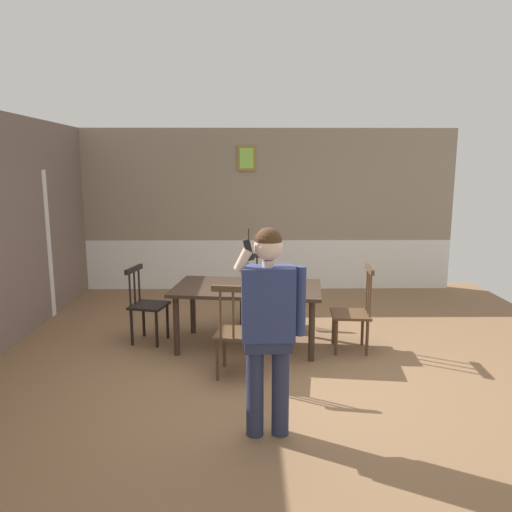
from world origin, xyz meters
name	(u,v)px	position (x,y,z in m)	size (l,w,h in m)	color
ground_plane	(277,367)	(0.00, 0.00, 0.00)	(7.74, 7.74, 0.00)	#846042
room_back_partition	(267,213)	(0.00, 3.52, 1.34)	(6.45, 0.17, 2.78)	gray
dining_table	(247,293)	(-0.32, 0.66, 0.66)	(1.85, 1.19, 0.74)	#38281E
chair_near_window	(354,311)	(0.93, 0.51, 0.47)	(0.47, 0.47, 1.01)	#513823
chair_by_doorway	(146,305)	(-1.57, 0.82, 0.47)	(0.49, 0.49, 0.94)	black
chair_at_table_head	(236,332)	(-0.43, -0.21, 0.48)	(0.49, 0.49, 1.00)	#513823
chair_opposite_corner	(256,291)	(-0.22, 1.54, 0.46)	(0.48, 0.48, 0.96)	#2D2319
person_figure	(269,319)	(-0.14, -1.33, 0.98)	(0.57, 0.24, 1.70)	#282E49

